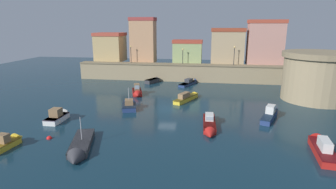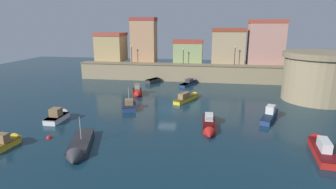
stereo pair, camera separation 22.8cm
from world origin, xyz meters
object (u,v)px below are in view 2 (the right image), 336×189
Objects in this scene: moored_boat_4 at (191,82)px; quay_lamp_0 at (132,51)px; moored_boat_8 at (188,97)px; moored_boat_1 at (129,105)px; quay_lamp_2 at (235,53)px; moored_boat_6 at (7,142)px; moored_boat_7 at (320,147)px; moored_boat_5 at (209,126)px; moored_boat_3 at (154,80)px; mooring_buoy_0 at (49,138)px; quay_lamp_1 at (183,54)px; moored_boat_9 at (137,92)px; moored_boat_0 at (271,114)px; moored_boat_2 at (79,148)px; fortress_tower at (318,76)px; moored_boat_10 at (59,116)px.

quay_lamp_0 is at bearing 99.85° from moored_boat_4.
moored_boat_1 is at bearing 149.07° from moored_boat_8.
quay_lamp_2 is 0.87× the size of moored_boat_6.
moored_boat_6 is at bearing 103.77° from moored_boat_7.
quay_lamp_0 is at bearing -149.54° from moored_boat_5.
moored_boat_3 is 29.59m from mooring_buoy_0.
moored_boat_9 is at bearing -115.62° from quay_lamp_1.
moored_boat_0 is 23.19m from moored_boat_2.
quay_lamp_0 reaches higher than moored_boat_0.
moored_boat_8 is (-7.84, -14.54, -5.54)m from quay_lamp_2.
quay_lamp_2 is (10.21, 0.00, 0.33)m from quay_lamp_1.
quay_lamp_2 is 21.60m from moored_boat_9.
moored_boat_9 is (-16.41, -12.94, -5.46)m from quay_lamp_2.
mooring_buoy_0 is at bearing -148.18° from fortress_tower.
moored_boat_8 is (-10.99, 6.58, -0.06)m from moored_boat_0.
fortress_tower is at bearing -20.20° from moored_boat_0.
quay_lamp_1 is 0.74× the size of moored_boat_6.
moored_boat_5 is at bearing -135.97° from moored_boat_1.
quay_lamp_2 is at bearing 168.47° from moored_boat_5.
moored_boat_1 is 12.86m from moored_boat_5.
moored_boat_9 is (-0.63, -10.53, 0.12)m from moored_boat_3.
moored_boat_4 is at bearing 53.22° from moored_boat_0.
moored_boat_2 is at bearing -100.07° from quay_lamp_1.
moored_boat_7 is (29.29, 3.49, 0.08)m from moored_boat_6.
moored_boat_3 is at bearing -156.70° from quay_lamp_1.
moored_boat_4 is at bearing -20.00° from moored_boat_6.
moored_boat_8 is (-19.47, -3.01, -3.31)m from fortress_tower.
moored_boat_4 is (-11.54, 18.50, -0.17)m from moored_boat_0.
moored_boat_3 is at bearing 158.46° from moored_boat_9.
moored_boat_2 reaches higher than moored_boat_7.
quay_lamp_2 reaches higher than quay_lamp_1.
moored_boat_0 is 1.00× the size of moored_boat_7.
quay_lamp_0 is 0.48× the size of moored_boat_2.
quay_lamp_2 is 38.22m from mooring_buoy_0.
moored_boat_1 reaches higher than moored_boat_7.
moored_boat_9 reaches higher than moored_boat_10.
quay_lamp_0 reaches higher than moored_boat_8.
moored_boat_9 is (-0.75, 7.05, 0.09)m from moored_boat_1.
moored_boat_8 is (2.37, -14.54, -5.21)m from quay_lamp_1.
moored_boat_0 is at bearing -110.24° from moored_boat_1.
moored_boat_6 is 29.50m from moored_boat_7.
quay_lamp_1 is at bearing 180.00° from quay_lamp_2.
moored_boat_7 is 26.46m from mooring_buoy_0.
fortress_tower is 22.06m from moored_boat_5.
quay_lamp_0 is 34.41m from moored_boat_6.
moored_boat_8 is at bearing -165.75° from moored_boat_5.
moored_boat_5 is at bearing 23.81° from moored_boat_9.
moored_boat_6 is at bearing -70.19° from moored_boat_5.
moored_boat_1 is (-5.46, -19.98, -5.22)m from quay_lamp_1.
moored_boat_6 is at bearing -141.21° from mooring_buoy_0.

